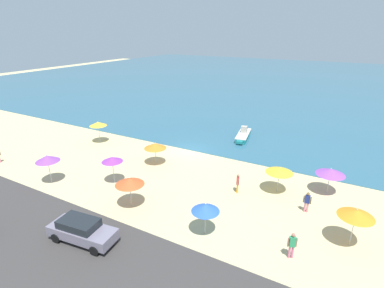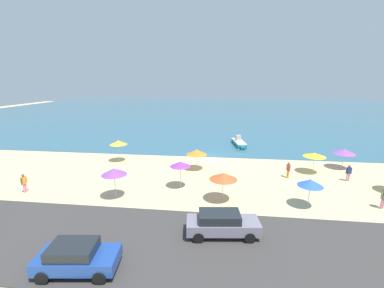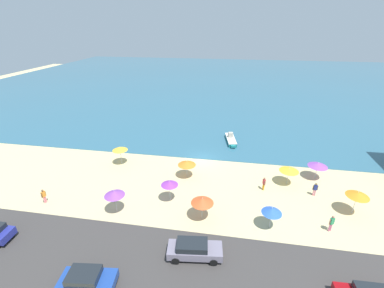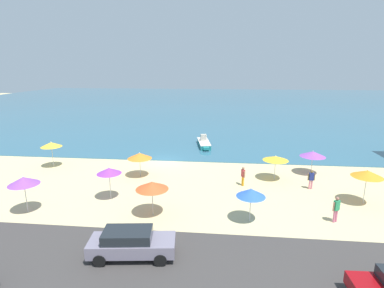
% 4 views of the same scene
% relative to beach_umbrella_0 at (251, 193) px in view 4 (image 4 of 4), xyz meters
% --- Properties ---
extents(ground_plane, '(160.00, 160.00, 0.00)m').
position_rel_beach_umbrella_0_xyz_m(ground_plane, '(-7.93, 12.15, -1.99)').
color(ground_plane, '#CFBE89').
extents(sea, '(150.00, 110.00, 0.05)m').
position_rel_beach_umbrella_0_xyz_m(sea, '(-7.93, 67.15, -1.97)').
color(sea, '#30627A').
rests_on(sea, ground_plane).
extents(coastal_road, '(80.00, 8.00, 0.06)m').
position_rel_beach_umbrella_0_xyz_m(coastal_road, '(-7.93, -5.85, -1.96)').
color(coastal_road, '#3C3837').
rests_on(coastal_road, ground_plane).
extents(beach_umbrella_0, '(1.86, 1.86, 2.32)m').
position_rel_beach_umbrella_0_xyz_m(beach_umbrella_0, '(0.00, 0.00, 0.00)').
color(beach_umbrella_0, '#B2B2B7').
rests_on(beach_umbrella_0, ground_plane).
extents(beach_umbrella_1, '(2.02, 2.02, 2.63)m').
position_rel_beach_umbrella_0_xyz_m(beach_umbrella_1, '(-15.08, -0.26, 0.30)').
color(beach_umbrella_1, '#B2B2B7').
rests_on(beach_umbrella_1, ground_plane).
extents(beach_umbrella_2, '(2.14, 2.14, 2.65)m').
position_rel_beach_umbrella_0_xyz_m(beach_umbrella_2, '(8.45, 3.41, 0.35)').
color(beach_umbrella_2, '#B2B2B7').
rests_on(beach_umbrella_2, ground_plane).
extents(beach_umbrella_3, '(1.82, 1.82, 2.54)m').
position_rel_beach_umbrella_0_xyz_m(beach_umbrella_3, '(-10.17, 2.39, 0.25)').
color(beach_umbrella_3, '#B2B2B7').
rests_on(beach_umbrella_3, ground_plane).
extents(beach_umbrella_4, '(2.20, 2.20, 2.29)m').
position_rel_beach_umbrella_0_xyz_m(beach_umbrella_4, '(-9.24, 7.37, -0.03)').
color(beach_umbrella_4, '#B2B2B7').
rests_on(beach_umbrella_4, ground_plane).
extents(beach_umbrella_5, '(2.01, 2.01, 2.62)m').
position_rel_beach_umbrella_0_xyz_m(beach_umbrella_5, '(-18.61, 9.09, 0.32)').
color(beach_umbrella_5, '#B2B2B7').
rests_on(beach_umbrella_5, ground_plane).
extents(beach_umbrella_6, '(2.18, 2.18, 2.45)m').
position_rel_beach_umbrella_0_xyz_m(beach_umbrella_6, '(-6.42, 0.21, 0.13)').
color(beach_umbrella_6, '#B2B2B7').
rests_on(beach_umbrella_6, ground_plane).
extents(beach_umbrella_7, '(2.30, 2.30, 2.25)m').
position_rel_beach_umbrella_0_xyz_m(beach_umbrella_7, '(6.47, 9.63, -0.05)').
color(beach_umbrella_7, '#B2B2B7').
rests_on(beach_umbrella_7, ground_plane).
extents(beach_umbrella_8, '(2.22, 2.22, 2.23)m').
position_rel_beach_umbrella_0_xyz_m(beach_umbrella_8, '(2.81, 7.78, -0.02)').
color(beach_umbrella_8, '#B2B2B7').
rests_on(beach_umbrella_8, ground_plane).
extents(bather_1, '(0.52, 0.36, 1.74)m').
position_rel_beach_umbrella_0_xyz_m(bather_1, '(5.45, 0.45, -1.01)').
color(bather_1, '#CF6C8E').
rests_on(bather_1, ground_plane).
extents(bather_2, '(0.32, 0.55, 1.64)m').
position_rel_beach_umbrella_0_xyz_m(bather_2, '(-0.07, 6.09, -1.07)').
color(bather_2, orange).
rests_on(bather_2, ground_plane).
extents(bather_3, '(0.57, 0.24, 1.63)m').
position_rel_beach_umbrella_0_xyz_m(bather_3, '(5.41, 5.88, -1.08)').
color(bather_3, pink).
rests_on(bather_3, ground_plane).
extents(parked_car_0, '(4.59, 2.19, 1.52)m').
position_rel_beach_umbrella_0_xyz_m(parked_car_0, '(-6.46, -4.49, -1.13)').
color(parked_car_0, slate).
rests_on(parked_car_0, coastal_road).
extents(skiff_nearshore, '(2.08, 5.01, 1.39)m').
position_rel_beach_umbrella_0_xyz_m(skiff_nearshore, '(-4.15, 18.70, -1.57)').
color(skiff_nearshore, teal).
rests_on(skiff_nearshore, sea).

